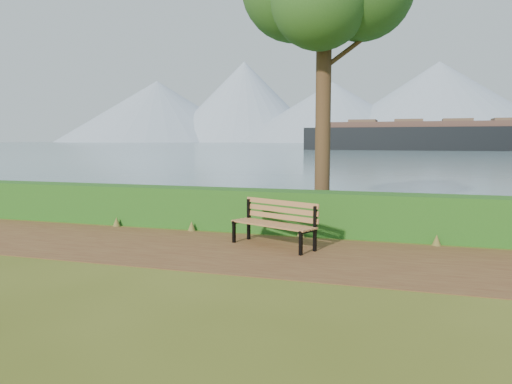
% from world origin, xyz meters
% --- Properties ---
extents(ground, '(140.00, 140.00, 0.00)m').
position_xyz_m(ground, '(0.00, 0.00, 0.00)').
color(ground, '#465117').
rests_on(ground, ground).
extents(path, '(40.00, 3.40, 0.01)m').
position_xyz_m(path, '(0.00, 0.30, 0.01)').
color(path, '#58311E').
rests_on(path, ground).
extents(hedge, '(32.00, 0.85, 1.00)m').
position_xyz_m(hedge, '(0.00, 2.60, 0.50)').
color(hedge, '#1B4D16').
rests_on(hedge, ground).
extents(water, '(700.00, 510.00, 0.00)m').
position_xyz_m(water, '(0.00, 260.00, 0.01)').
color(water, slate).
rests_on(water, ground).
extents(mountains, '(585.00, 190.00, 70.00)m').
position_xyz_m(mountains, '(-9.17, 406.05, 27.70)').
color(mountains, '#8396AF').
rests_on(mountains, ground).
extents(bench, '(1.96, 1.28, 0.95)m').
position_xyz_m(bench, '(1.31, 0.98, 0.55)').
color(bench, black).
rests_on(bench, ground).
extents(cargo_ship, '(66.71, 10.75, 20.24)m').
position_xyz_m(cargo_ship, '(16.77, 102.31, 3.02)').
color(cargo_ship, black).
rests_on(cargo_ship, ground).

